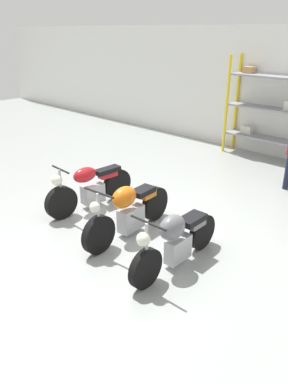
# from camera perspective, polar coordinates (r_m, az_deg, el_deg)

# --- Properties ---
(ground_plane) EXTENTS (30.00, 30.00, 0.00)m
(ground_plane) POSITION_cam_1_polar(r_m,az_deg,el_deg) (6.98, -2.30, -6.23)
(ground_plane) COLOR #9EA3A0
(shelving_rack) EXTENTS (3.50, 0.63, 2.81)m
(shelving_rack) POSITION_cam_1_polar(r_m,az_deg,el_deg) (11.09, 20.51, 11.57)
(shelving_rack) COLOR yellow
(shelving_rack) RESTS_ON ground_plane
(motorcycle_red) EXTENTS (0.57, 2.10, 1.04)m
(motorcycle_red) POSITION_cam_1_polar(r_m,az_deg,el_deg) (7.82, -8.18, 0.68)
(motorcycle_red) COLOR black
(motorcycle_red) RESTS_ON ground_plane
(motorcycle_orange) EXTENTS (0.64, 2.22, 1.09)m
(motorcycle_orange) POSITION_cam_1_polar(r_m,az_deg,el_deg) (6.70, -2.34, -2.86)
(motorcycle_orange) COLOR black
(motorcycle_orange) RESTS_ON ground_plane
(motorcycle_grey) EXTENTS (0.63, 2.05, 1.05)m
(motorcycle_grey) POSITION_cam_1_polar(r_m,az_deg,el_deg) (5.84, 4.87, -7.19)
(motorcycle_grey) COLOR black
(motorcycle_grey) RESTS_ON ground_plane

